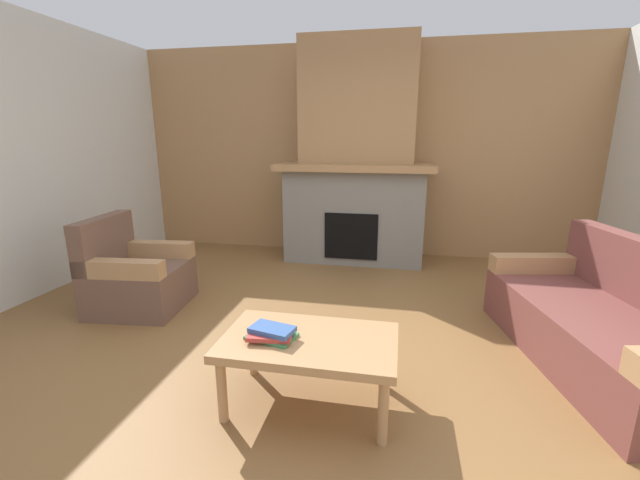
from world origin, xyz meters
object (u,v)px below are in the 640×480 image
(couch, at_px, (608,326))
(coffee_table, at_px, (309,347))
(armchair, at_px, (136,277))
(fireplace, at_px, (356,168))

(couch, relative_size, coffee_table, 1.93)
(armchair, distance_m, coffee_table, 2.17)
(couch, bearing_deg, armchair, 176.38)
(couch, height_order, armchair, same)
(coffee_table, bearing_deg, couch, 23.48)
(fireplace, bearing_deg, coffee_table, -88.34)
(fireplace, height_order, coffee_table, fireplace)
(fireplace, distance_m, coffee_table, 3.15)
(fireplace, distance_m, armchair, 2.81)
(couch, height_order, coffee_table, couch)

